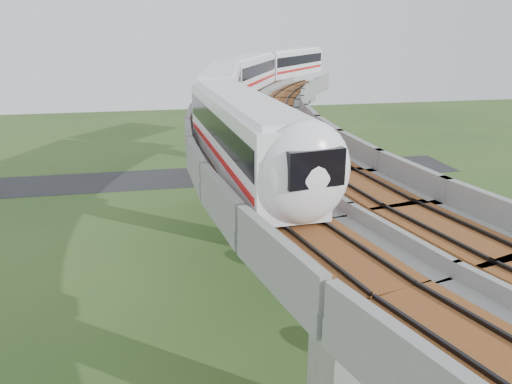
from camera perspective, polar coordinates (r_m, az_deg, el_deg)
The scene contains 12 objects.
ground at distance 32.31m, azimuth 1.19°, elevation -13.42°, with size 160.00×160.00×0.00m, color #2C4D1F.
dirt_lot at distance 36.08m, azimuth 24.71°, elevation -11.58°, with size 18.00×26.00×0.04m, color gray.
asphalt_road at distance 59.56m, azimuth -4.93°, elevation 1.86°, with size 60.00×8.00×0.03m, color #232326.
viaduct at distance 29.59m, azimuth 8.61°, elevation 2.55°, with size 19.58×73.98×11.40m.
metro_train at distance 45.37m, azimuth 0.26°, elevation 12.52°, with size 21.62×58.56×3.64m.
fence at distance 35.06m, azimuth 17.23°, elevation -10.16°, with size 3.87×38.73×1.50m.
tree_0 at distance 55.07m, azimuth 8.41°, elevation 2.02°, with size 2.07×2.07×2.47m.
tree_1 at distance 44.53m, azimuth 8.63°, elevation -1.21°, with size 2.95×2.95×3.45m.
tree_2 at distance 35.41m, azimuth 9.81°, elevation -5.94°, with size 2.79×2.79×3.77m.
tree_3 at distance 27.82m, azimuth 18.09°, elevation -15.48°, with size 2.57×2.57×3.07m.
car_red at distance 37.35m, azimuth 25.15°, elevation -9.49°, with size 1.31×3.76×1.24m, color #9A220E.
car_dark at distance 38.19m, azimuth 27.08°, elevation -9.11°, with size 1.81×4.45×1.29m, color black.
Camera 1 is at (-5.91, -26.74, 17.15)m, focal length 35.00 mm.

